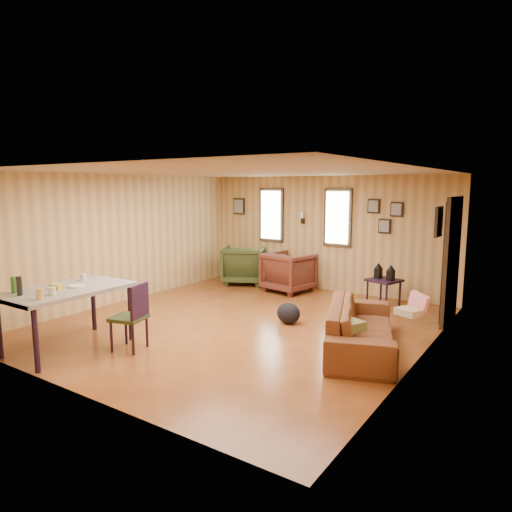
{
  "coord_description": "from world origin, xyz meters",
  "views": [
    {
      "loc": [
        4.12,
        -5.74,
        2.18
      ],
      "look_at": [
        0.0,
        0.4,
        1.05
      ],
      "focal_mm": 32.0,
      "sensor_mm": 36.0,
      "label": 1
    }
  ],
  "objects_px": {
    "recliner_brown": "(289,270)",
    "recliner_green": "(244,263)",
    "end_table": "(274,268)",
    "dining_table": "(66,294)",
    "side_table": "(384,278)",
    "sofa": "(361,319)"
  },
  "relations": [
    {
      "from": "sofa",
      "to": "end_table",
      "type": "relative_size",
      "value": 3.27
    },
    {
      "from": "sofa",
      "to": "recliner_green",
      "type": "xyz_separation_m",
      "value": [
        -3.76,
        2.59,
        0.05
      ]
    },
    {
      "from": "dining_table",
      "to": "sofa",
      "type": "bearing_deg",
      "value": 33.23
    },
    {
      "from": "side_table",
      "to": "dining_table",
      "type": "distance_m",
      "value": 5.29
    },
    {
      "from": "end_table",
      "to": "recliner_brown",
      "type": "bearing_deg",
      "value": -34.22
    },
    {
      "from": "recliner_brown",
      "to": "side_table",
      "type": "distance_m",
      "value": 2.08
    },
    {
      "from": "end_table",
      "to": "recliner_green",
      "type": "bearing_deg",
      "value": -153.32
    },
    {
      "from": "recliner_brown",
      "to": "recliner_green",
      "type": "distance_m",
      "value": 1.25
    },
    {
      "from": "sofa",
      "to": "end_table",
      "type": "xyz_separation_m",
      "value": [
        -3.16,
        2.89,
        -0.05
      ]
    },
    {
      "from": "recliner_brown",
      "to": "recliner_green",
      "type": "xyz_separation_m",
      "value": [
        -1.24,
        0.14,
        0.01
      ]
    },
    {
      "from": "sofa",
      "to": "side_table",
      "type": "height_order",
      "value": "sofa"
    },
    {
      "from": "recliner_green",
      "to": "sofa",
      "type": "bearing_deg",
      "value": 118.85
    },
    {
      "from": "recliner_green",
      "to": "side_table",
      "type": "xyz_separation_m",
      "value": [
        3.31,
        -0.32,
        0.09
      ]
    },
    {
      "from": "recliner_brown",
      "to": "recliner_green",
      "type": "bearing_deg",
      "value": 3.93
    },
    {
      "from": "side_table",
      "to": "dining_table",
      "type": "relative_size",
      "value": 0.49
    },
    {
      "from": "sofa",
      "to": "recliner_green",
      "type": "bearing_deg",
      "value": 34.97
    },
    {
      "from": "recliner_green",
      "to": "side_table",
      "type": "relative_size",
      "value": 1.15
    },
    {
      "from": "recliner_brown",
      "to": "side_table",
      "type": "xyz_separation_m",
      "value": [
        2.07,
        -0.18,
        0.1
      ]
    },
    {
      "from": "side_table",
      "to": "recliner_brown",
      "type": "bearing_deg",
      "value": 175.06
    },
    {
      "from": "end_table",
      "to": "dining_table",
      "type": "distance_m",
      "value": 5.09
    },
    {
      "from": "recliner_brown",
      "to": "sofa",
      "type": "bearing_deg",
      "value": 145.98
    },
    {
      "from": "sofa",
      "to": "side_table",
      "type": "xyz_separation_m",
      "value": [
        -0.44,
        2.27,
        0.14
      ]
    }
  ]
}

